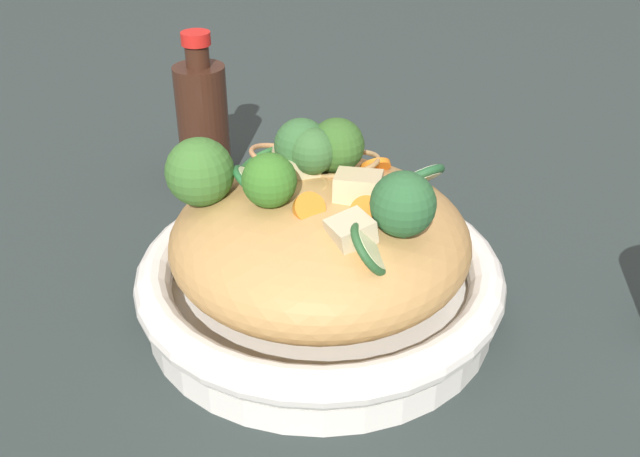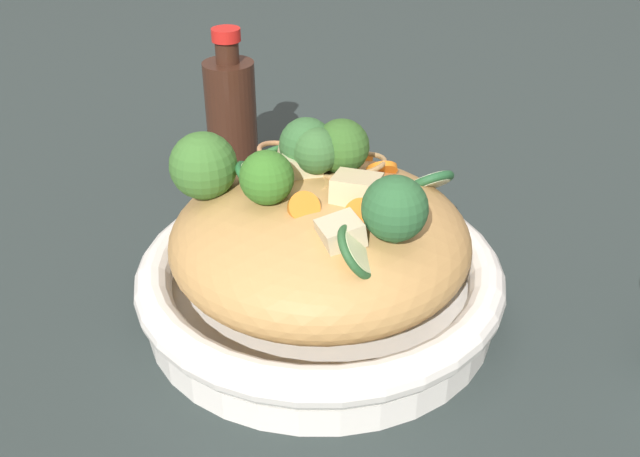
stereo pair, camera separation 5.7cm
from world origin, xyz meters
The scene contains 8 objects.
ground_plane centered at (0.00, 0.00, 0.00)m, with size 3.00×3.00×0.00m, color #2A3432.
serving_bowl centered at (0.00, 0.00, 0.03)m, with size 0.29×0.29×0.05m.
noodle_heap centered at (0.00, 0.00, 0.07)m, with size 0.23×0.23×0.10m.
broccoli_florets centered at (-0.01, 0.02, 0.13)m, with size 0.12×0.22×0.07m.
carrot_coins centered at (0.02, 0.00, 0.11)m, with size 0.15×0.12×0.03m.
zucchini_slices centered at (0.02, 0.00, 0.10)m, with size 0.19×0.17×0.05m.
chicken_chunks centered at (-0.01, -0.01, 0.12)m, with size 0.11×0.11×0.03m.
soy_sauce_bottle centered at (0.18, 0.20, 0.07)m, with size 0.05×0.05×0.16m.
Camera 1 is at (-0.45, -0.18, 0.37)m, focal length 41.37 mm.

